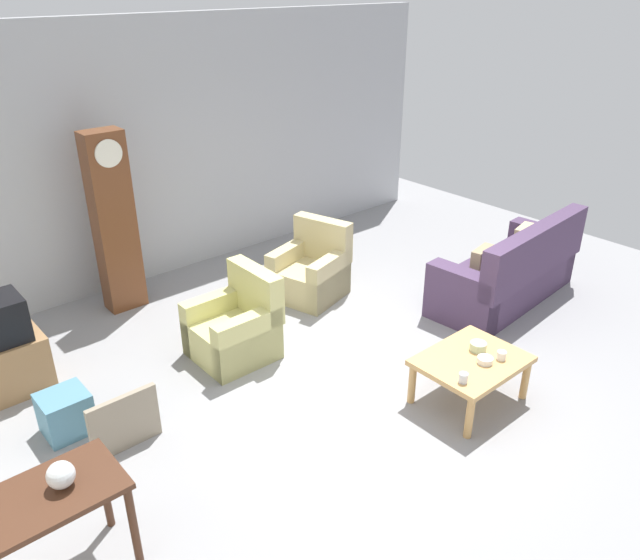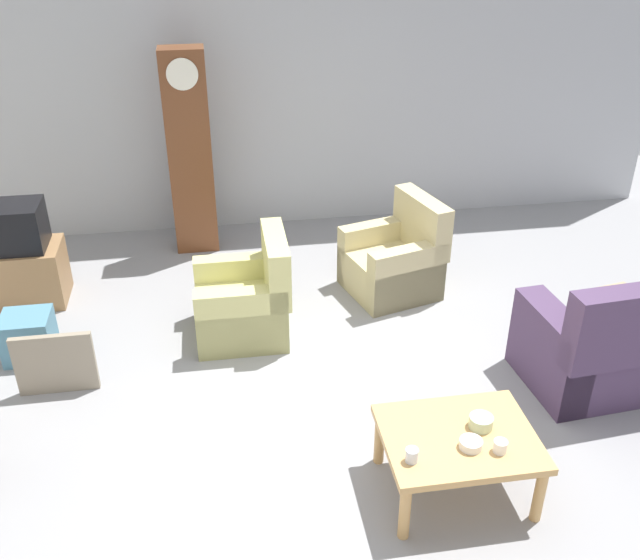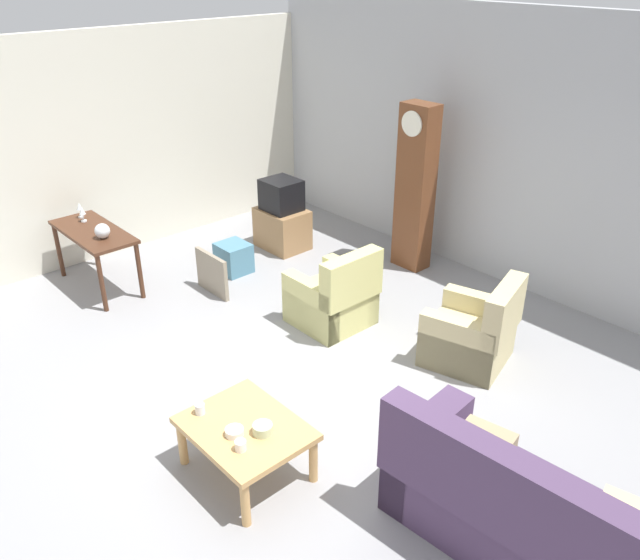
{
  "view_description": "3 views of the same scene",
  "coord_description": "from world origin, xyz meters",
  "views": [
    {
      "loc": [
        -3.7,
        -3.51,
        3.6
      ],
      "look_at": [
        -0.08,
        0.68,
        0.86
      ],
      "focal_mm": 34.83,
      "sensor_mm": 36.0,
      "label": 1
    },
    {
      "loc": [
        -0.96,
        -4.04,
        3.47
      ],
      "look_at": [
        -0.22,
        0.55,
        0.86
      ],
      "focal_mm": 39.85,
      "sensor_mm": 36.0,
      "label": 2
    },
    {
      "loc": [
        3.67,
        -2.98,
        3.7
      ],
      "look_at": [
        -0.27,
        0.59,
        0.95
      ],
      "focal_mm": 35.85,
      "sensor_mm": 36.0,
      "label": 3
    }
  ],
  "objects": [
    {
      "name": "ground_plane",
      "position": [
        0.0,
        0.0,
        0.0
      ],
      "size": [
        10.4,
        10.4,
        0.0
      ],
      "primitive_type": "plane",
      "color": "gray"
    },
    {
      "name": "garage_door_wall",
      "position": [
        0.0,
        3.6,
        1.6
      ],
      "size": [
        8.4,
        0.16,
        3.2
      ],
      "primitive_type": "cube",
      "color": "#ADAFB5",
      "rests_on": "ground_plane"
    },
    {
      "name": "pegboard_wall_left",
      "position": [
        -4.2,
        0.4,
        1.44
      ],
      "size": [
        0.12,
        6.4,
        2.88
      ],
      "primitive_type": "cube",
      "color": "silver",
      "rests_on": "ground_plane"
    },
    {
      "name": "couch_floral",
      "position": [
        2.42,
        0.09,
        0.35
      ],
      "size": [
        2.16,
        1.04,
        1.04
      ],
      "color": "#4C3856",
      "rests_on": "ground_plane"
    },
    {
      "name": "armchair_olive_near",
      "position": [
        -0.75,
        1.23,
        0.31
      ],
      "size": [
        0.79,
        0.76,
        0.92
      ],
      "color": "#CCC67A",
      "rests_on": "ground_plane"
    },
    {
      "name": "armchair_olive_far",
      "position": [
        0.71,
        1.76,
        0.31
      ],
      "size": [
        0.97,
        0.95,
        0.92
      ],
      "color": "#C7B883",
      "rests_on": "ground_plane"
    },
    {
      "name": "coffee_table_wood",
      "position": [
        0.44,
        -0.83,
        0.39
      ],
      "size": [
        0.96,
        0.76,
        0.46
      ],
      "color": "tan",
      "rests_on": "ground_plane"
    },
    {
      "name": "console_table_dark",
      "position": [
        -3.32,
        -0.29,
        0.64
      ],
      "size": [
        1.3,
        0.56,
        0.75
      ],
      "color": "#472819",
      "rests_on": "ground_plane"
    },
    {
      "name": "grandfather_clock",
      "position": [
        -1.16,
        3.0,
        1.06
      ],
      "size": [
        0.44,
        0.3,
        2.11
      ],
      "color": "brown",
      "rests_on": "ground_plane"
    },
    {
      "name": "tv_stand_cabinet",
      "position": [
        -2.73,
        2.12,
        0.28
      ],
      "size": [
        0.68,
        0.52,
        0.56
      ],
      "primitive_type": "cube",
      "color": "#997047",
      "rests_on": "ground_plane"
    },
    {
      "name": "tv_crt",
      "position": [
        -2.73,
        2.12,
        0.77
      ],
      "size": [
        0.48,
        0.44,
        0.42
      ],
      "primitive_type": "cube",
      "color": "black",
      "rests_on": "tv_stand_cabinet"
    },
    {
      "name": "framed_picture_leaning",
      "position": [
        -2.25,
        0.64,
        0.26
      ],
      "size": [
        0.6,
        0.05,
        0.51
      ],
      "primitive_type": "cube",
      "color": "gray",
      "rests_on": "ground_plane"
    },
    {
      "name": "storage_box_blue",
      "position": [
        -2.56,
        1.17,
        0.19
      ],
      "size": [
        0.4,
        0.37,
        0.39
      ],
      "primitive_type": "cube",
      "color": "teal",
      "rests_on": "ground_plane"
    },
    {
      "name": "glass_dome_cloche",
      "position": [
        -3.02,
        -0.29,
        0.84
      ],
      "size": [
        0.18,
        0.18,
        0.18
      ],
      "primitive_type": "sphere",
      "color": "silver",
      "rests_on": "console_table_dark"
    },
    {
      "name": "cup_white_porcelain",
      "position": [
        0.64,
        -1.01,
        0.5
      ],
      "size": [
        0.09,
        0.09,
        0.08
      ],
      "primitive_type": "cylinder",
      "color": "white",
      "rests_on": "coffee_table_wood"
    },
    {
      "name": "cup_blue_rimmed",
      "position": [
        0.09,
        -1.01,
        0.5
      ],
      "size": [
        0.08,
        0.08,
        0.09
      ],
      "primitive_type": "cylinder",
      "color": "silver",
      "rests_on": "coffee_table_wood"
    },
    {
      "name": "bowl_white_stacked",
      "position": [
        0.47,
        -0.95,
        0.49
      ],
      "size": [
        0.14,
        0.14,
        0.06
      ],
      "primitive_type": "cylinder",
      "color": "white",
      "rests_on": "coffee_table_wood"
    },
    {
      "name": "bowl_shallow_green",
      "position": [
        0.6,
        -0.78,
        0.5
      ],
      "size": [
        0.15,
        0.15,
        0.08
      ],
      "primitive_type": "cylinder",
      "color": "#B2C69E",
      "rests_on": "coffee_table_wood"
    },
    {
      "name": "wine_glass_tall",
      "position": [
        -3.8,
        -0.21,
        0.88
      ],
      "size": [
        0.08,
        0.08,
        0.2
      ],
      "color": "silver",
      "rests_on": "console_table_dark"
    },
    {
      "name": "wine_glass_mid",
      "position": [
        -3.65,
        -0.25,
        0.87
      ],
      "size": [
        0.08,
        0.08,
        0.18
      ],
      "color": "silver",
      "rests_on": "console_table_dark"
    }
  ]
}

